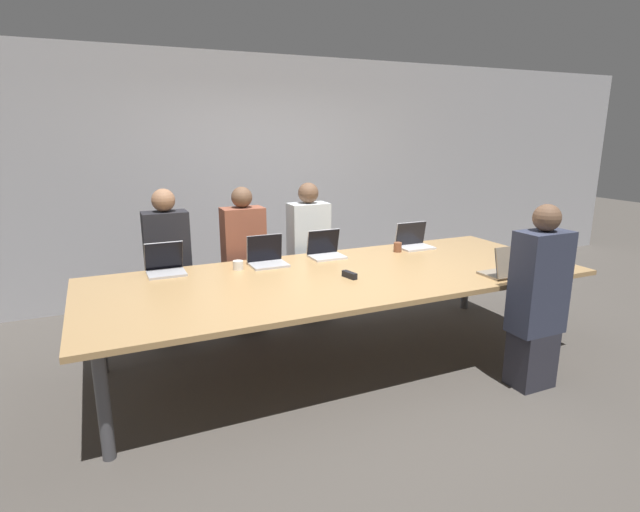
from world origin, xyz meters
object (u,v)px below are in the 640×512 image
object	(u,v)px
cup_far_right	(398,247)
laptop_far_midleft	(267,256)
stapler	(349,275)
cup_near_right	(531,267)
laptop_far_left	(165,264)
bottle_near_right	(520,260)
laptop_far_center	(325,249)
person_far_midleft	(244,262)
laptop_far_right	(413,240)
person_near_right	(538,301)
person_far_center	(309,254)
person_far_left	(169,268)
cup_far_midleft	(238,265)
laptop_near_right	(507,268)

from	to	relation	value
cup_far_right	laptop_far_midleft	world-z (taller)	laptop_far_midleft
laptop_far_midleft	stapler	distance (m)	0.83
cup_near_right	laptop_far_left	bearing A→B (deg)	156.03
stapler	cup_far_right	bearing A→B (deg)	23.80
laptop_far_left	bottle_near_right	bearing A→B (deg)	-22.42
laptop_far_center	person_far_midleft	size ratio (longest dim) A/B	0.22
laptop_far_right	stapler	distance (m)	1.30
person_near_right	stapler	bearing A→B (deg)	-37.38
cup_far_right	person_far_center	size ratio (longest dim) A/B	0.07
person_near_right	cup_near_right	distance (m)	0.52
person_near_right	laptop_far_center	size ratio (longest dim) A/B	4.46
laptop_far_right	person_far_midleft	xyz separation A→B (m)	(-1.65, 0.46, -0.16)
cup_near_right	laptop_far_right	bearing A→B (deg)	107.13
laptop_far_center	cup_near_right	bearing A→B (deg)	-41.79
person_far_left	person_near_right	size ratio (longest dim) A/B	1.01
cup_far_right	laptop_far_midleft	size ratio (longest dim) A/B	0.29
laptop_far_center	person_far_midleft	distance (m)	0.82
laptop_far_center	laptop_far_midleft	world-z (taller)	laptop_far_midleft
laptop_far_center	person_far_center	xyz separation A→B (m)	(0.02, 0.46, -0.15)
laptop_far_midleft	bottle_near_right	bearing A→B (deg)	-29.06
person_far_left	cup_far_right	world-z (taller)	person_far_left
person_far_left	person_far_center	distance (m)	1.40
laptop_far_right	person_far_center	bearing A→B (deg)	153.62
laptop_far_midleft	stapler	size ratio (longest dim) A/B	2.09
laptop_far_left	person_far_center	xyz separation A→B (m)	(1.48, 0.41, -0.16)
laptop_far_center	stapler	distance (m)	0.73
cup_near_right	cup_far_right	world-z (taller)	cup_near_right
cup_far_right	person_far_center	world-z (taller)	person_far_center
bottle_near_right	cup_far_midleft	world-z (taller)	bottle_near_right
laptop_far_right	laptop_far_midleft	size ratio (longest dim) A/B	1.06
laptop_near_right	laptop_far_midleft	world-z (taller)	laptop_near_right
person_near_right	cup_far_midleft	bearing A→B (deg)	-38.19
laptop_far_center	cup_far_midleft	size ratio (longest dim) A/B	3.61
laptop_far_left	laptop_far_right	world-z (taller)	laptop_far_left
cup_near_right	person_far_center	size ratio (longest dim) A/B	0.07
person_far_left	cup_near_right	size ratio (longest dim) A/B	14.60
laptop_far_center	person_near_right	bearing A→B (deg)	-57.12
laptop_far_midleft	cup_far_midleft	world-z (taller)	laptop_far_midleft
bottle_near_right	cup_far_right	world-z (taller)	bottle_near_right
person_near_right	person_far_center	xyz separation A→B (m)	(-1.00, 2.05, 0.01)
bottle_near_right	person_near_right	bearing A→B (deg)	-121.44
cup_far_midleft	person_far_midleft	bearing A→B (deg)	69.23
laptop_far_left	laptop_far_center	bearing A→B (deg)	-1.65
person_near_right	cup_far_midleft	size ratio (longest dim) A/B	16.12
cup_near_right	person_far_center	xyz separation A→B (m)	(-1.32, 1.66, -0.13)
laptop_far_left	person_far_center	distance (m)	1.54
person_far_left	cup_far_right	bearing A→B (deg)	-16.05
cup_far_right	laptop_far_left	bearing A→B (deg)	175.93
cup_near_right	cup_far_midleft	distance (m)	2.48
cup_far_right	person_far_midleft	world-z (taller)	person_far_midleft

